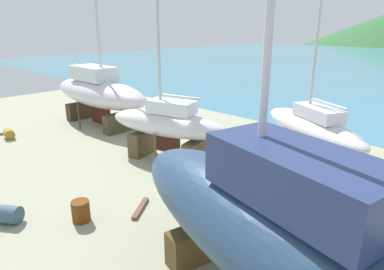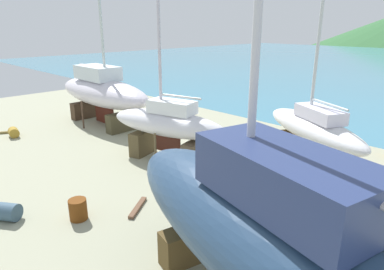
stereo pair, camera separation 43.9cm
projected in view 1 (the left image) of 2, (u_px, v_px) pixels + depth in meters
The scene contains 10 objects.
ground_plane at pixel (140, 175), 16.25m from camera, with size 48.68×48.68×0.00m, color #9B9C80.
sailboat_mid_port at pixel (312, 128), 17.14m from camera, with size 7.39×5.23×11.57m.
sailboat_small_center at pixel (99, 92), 23.93m from camera, with size 9.91×3.53×17.46m.
sailboat_large_starboard at pixel (167, 125), 17.50m from camera, with size 6.96×3.56×11.78m.
sailboat_far_slipway at pixel (274, 230), 7.63m from camera, with size 11.14×5.47×16.67m.
barrel_by_slipway at pixel (9, 215), 12.26m from camera, with size 0.66×0.66×0.77m, color #385265.
barrel_tar_black at pixel (366, 215), 12.33m from camera, with size 0.56×0.56×0.84m, color brown.
barrel_rust_mid at pixel (81, 211), 12.37m from camera, with size 0.65×0.65×0.79m, color #653511.
barrel_tipped_left at pixel (9, 134), 21.45m from camera, with size 0.60×0.60×0.76m, color olive.
timber_plank_near at pixel (140, 208), 13.21m from camera, with size 1.55×0.20×0.12m, color brown.
Camera 1 is at (12.04, -12.10, 6.86)m, focal length 31.74 mm.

